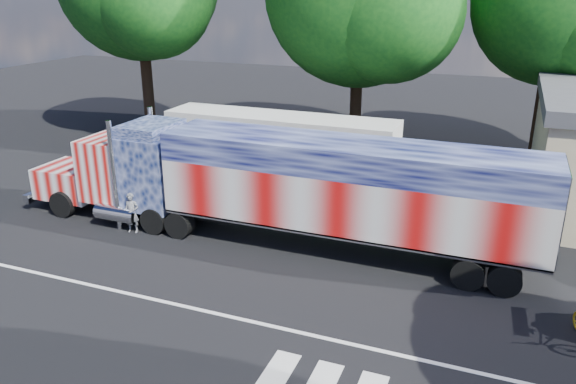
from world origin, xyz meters
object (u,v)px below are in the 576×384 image
(semi_truck, at_px, (280,184))
(coach_bus, at_px, (280,148))
(woman, at_px, (132,213))
(tree_ne_a, at_px, (561,2))

(semi_truck, height_order, coach_bus, semi_truck)
(woman, bearing_deg, coach_bus, 55.81)
(woman, height_order, tree_ne_a, tree_ne_a)
(coach_bus, relative_size, woman, 7.05)
(tree_ne_a, bearing_deg, coach_bus, -141.72)
(coach_bus, distance_m, tree_ne_a, 17.10)
(semi_truck, distance_m, woman, 6.24)
(coach_bus, relative_size, tree_ne_a, 0.89)
(semi_truck, height_order, tree_ne_a, tree_ne_a)
(semi_truck, relative_size, woman, 12.85)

